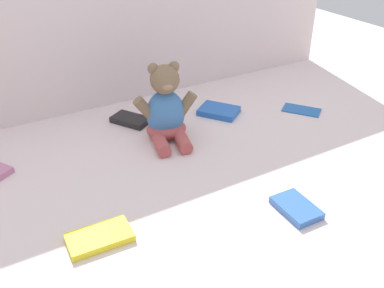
% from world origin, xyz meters
% --- Properties ---
extents(ground_plane, '(3.20, 3.20, 0.00)m').
position_xyz_m(ground_plane, '(0.00, 0.00, 0.00)').
color(ground_plane, silver).
extents(backdrop_drape, '(1.81, 0.03, 0.66)m').
position_xyz_m(backdrop_drape, '(0.00, 0.43, 0.33)').
color(backdrop_drape, silver).
rests_on(backdrop_drape, ground_plane).
extents(teddy_bear, '(0.19, 0.19, 0.23)m').
position_xyz_m(teddy_bear, '(0.06, 0.12, 0.09)').
color(teddy_bear, '#3F72B2').
rests_on(teddy_bear, ground_plane).
extents(book_case_2, '(0.08, 0.11, 0.02)m').
position_xyz_m(book_case_2, '(0.16, -0.34, 0.01)').
color(book_case_2, '#3667B6').
rests_on(book_case_2, ground_plane).
extents(book_case_4, '(0.12, 0.14, 0.02)m').
position_xyz_m(book_case_4, '(-0.00, 0.26, 0.01)').
color(book_case_4, black).
rests_on(book_case_4, ground_plane).
extents(book_case_5, '(0.14, 0.08, 0.02)m').
position_xyz_m(book_case_5, '(-0.27, -0.20, 0.01)').
color(book_case_5, yellow).
rests_on(book_case_5, ground_plane).
extents(book_case_6, '(0.15, 0.15, 0.02)m').
position_xyz_m(book_case_6, '(0.28, 0.17, 0.01)').
color(book_case_6, blue).
rests_on(book_case_6, ground_plane).
extents(book_case_7, '(0.13, 0.14, 0.01)m').
position_xyz_m(book_case_7, '(0.53, 0.05, 0.00)').
color(book_case_7, '#1F5BAD').
rests_on(book_case_7, ground_plane).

